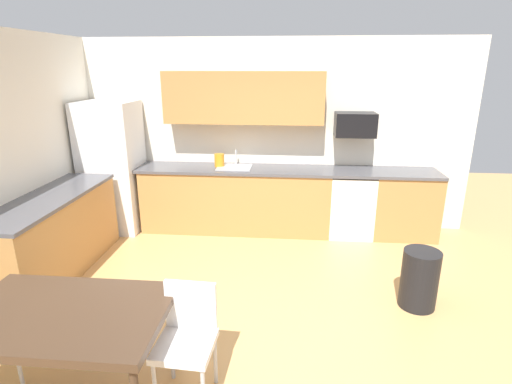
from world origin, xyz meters
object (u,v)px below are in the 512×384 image
at_px(dining_table, 63,319).
at_px(microwave, 355,125).
at_px(oven_range, 350,203).
at_px(trash_bin, 419,279).
at_px(refrigerator, 113,167).
at_px(chair_near_table, 187,333).
at_px(kettle, 219,161).

bearing_deg(dining_table, microwave, 54.62).
relative_size(oven_range, trash_bin, 1.52).
bearing_deg(microwave, refrigerator, -176.98).
distance_m(oven_range, dining_table, 4.02).
distance_m(chair_near_table, kettle, 3.20).
height_order(trash_bin, kettle, kettle).
xyz_separation_m(dining_table, trash_bin, (2.82, 1.44, -0.37)).
relative_size(oven_range, microwave, 1.69).
bearing_deg(oven_range, kettle, 178.47).
distance_m(refrigerator, trash_bin, 4.27).
distance_m(dining_table, kettle, 3.35).
distance_m(microwave, chair_near_table, 3.71).
relative_size(microwave, dining_table, 0.39).
relative_size(microwave, kettle, 2.70).
xyz_separation_m(trash_bin, kettle, (-2.32, 1.85, 0.72)).
height_order(refrigerator, chair_near_table, refrigerator).
relative_size(dining_table, chair_near_table, 1.65).
relative_size(refrigerator, dining_table, 1.32).
relative_size(microwave, chair_near_table, 0.64).
height_order(refrigerator, oven_range, refrigerator).
bearing_deg(trash_bin, oven_range, 103.98).
relative_size(oven_range, chair_near_table, 1.07).
bearing_deg(microwave, chair_near_table, -115.94).
relative_size(dining_table, kettle, 7.00).
distance_m(refrigerator, oven_range, 3.44).
relative_size(microwave, trash_bin, 0.90).
bearing_deg(trash_bin, chair_near_table, -147.16).
bearing_deg(refrigerator, oven_range, 1.35).
xyz_separation_m(oven_range, trash_bin, (0.45, -1.80, -0.16)).
height_order(oven_range, trash_bin, oven_range).
bearing_deg(microwave, dining_table, -125.38).
bearing_deg(microwave, trash_bin, -76.73).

